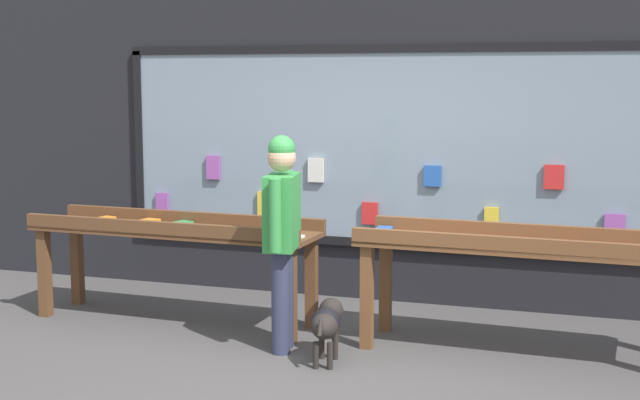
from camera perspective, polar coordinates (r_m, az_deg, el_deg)
The scene contains 6 objects.
ground_plane at distance 6.31m, azimuth -1.64°, elevation -11.28°, with size 40.00×40.00×0.00m, color #474444.
shopfront_facade at distance 8.24m, azimuth 4.49°, elevation 5.84°, with size 8.95×0.29×3.63m.
display_table_left at distance 7.62m, azimuth -9.34°, elevation -2.38°, with size 2.52×0.72×0.91m.
display_table_right at distance 6.79m, azimuth 13.03°, elevation -3.46°, with size 2.53×0.76×0.95m.
person_browsing at distance 6.69m, azimuth -2.44°, elevation -1.72°, with size 0.30×0.65×1.64m.
small_dog at distance 6.54m, azimuth 0.43°, elevation -7.83°, with size 0.26×0.60×0.43m.
Camera 1 is at (2.04, -5.60, 2.06)m, focal length 50.00 mm.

